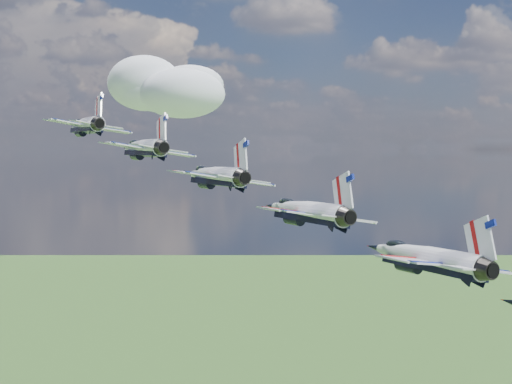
{
  "coord_description": "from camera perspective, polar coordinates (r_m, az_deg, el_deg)",
  "views": [
    {
      "loc": [
        4.97,
        -82.81,
        148.29
      ],
      "look_at": [
        13.0,
        -19.34,
        144.47
      ],
      "focal_mm": 50.0,
      "sensor_mm": 36.0,
      "label": 1
    }
  ],
  "objects": [
    {
      "name": "cloud_far",
      "position": [
        330.98,
        -6.09,
        7.99
      ],
      "size": [
        53.95,
        42.39,
        21.19
      ],
      "primitive_type": "ellipsoid",
      "color": "white"
    },
    {
      "name": "jet_0",
      "position": [
        87.08,
        -13.55,
        5.21
      ],
      "size": [
        14.11,
        16.49,
        5.54
      ],
      "primitive_type": null,
      "rotation": [
        0.0,
        0.15,
        0.35
      ],
      "color": "white"
    },
    {
      "name": "jet_1",
      "position": [
        77.34,
        -9.09,
        3.52
      ],
      "size": [
        14.11,
        16.49,
        5.54
      ],
      "primitive_type": null,
      "rotation": [
        0.0,
        0.15,
        0.35
      ],
      "color": "white"
    },
    {
      "name": "jet_2",
      "position": [
        68.28,
        -3.41,
        1.33
      ],
      "size": [
        14.11,
        16.49,
        5.54
      ],
      "primitive_type": null,
      "rotation": [
        0.0,
        0.15,
        0.35
      ],
      "color": "white"
    },
    {
      "name": "jet_3",
      "position": [
        60.21,
        3.87,
        -1.51
      ],
      "size": [
        14.11,
        16.49,
        5.54
      ],
      "primitive_type": null,
      "rotation": [
        0.0,
        0.15,
        0.35
      ],
      "color": "white"
    },
    {
      "name": "jet_4",
      "position": [
        53.59,
        13.21,
        -5.08
      ],
      "size": [
        14.11,
        16.49,
        5.54
      ],
      "primitive_type": null,
      "rotation": [
        0.0,
        0.15,
        0.35
      ],
      "color": "white"
    }
  ]
}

